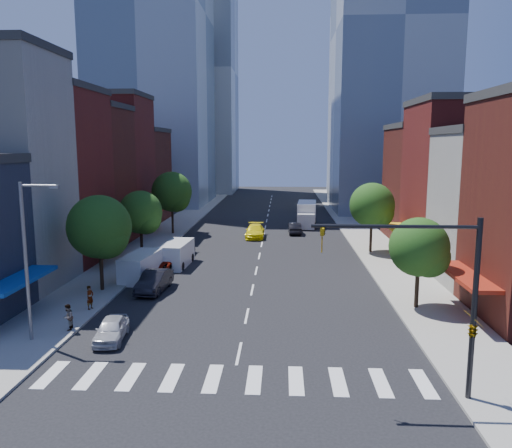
{
  "coord_description": "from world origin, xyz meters",
  "views": [
    {
      "loc": [
        2.26,
        -25.42,
        11.12
      ],
      "look_at": [
        0.23,
        13.23,
        5.0
      ],
      "focal_mm": 35.0,
      "sensor_mm": 36.0,
      "label": 1
    }
  ],
  "objects": [
    {
      "name": "traffic_car_oncoming",
      "position": [
        3.88,
        37.29,
        0.71
      ],
      "size": [
        1.67,
        4.38,
        1.43
      ],
      "primitive_type": "imported",
      "rotation": [
        0.0,
        0.0,
        3.18
      ],
      "color": "black",
      "rests_on": "ground"
    },
    {
      "name": "pedestrian_far",
      "position": [
        -10.5,
        2.55,
        0.94
      ],
      "size": [
        0.72,
        0.86,
        1.58
      ],
      "primitive_type": "imported",
      "rotation": [
        0.0,
        0.0,
        -1.41
      ],
      "color": "#999999",
      "rests_on": "sidewalk_left"
    },
    {
      "name": "bldg_left_4",
      "position": [
        -21.0,
        37.5,
        8.5
      ],
      "size": [
        12.0,
        9.0,
        17.0
      ],
      "primitive_type": "cube",
      "color": "maroon",
      "rests_on": "ground"
    },
    {
      "name": "traffic_car_far",
      "position": [
        6.5,
        58.93,
        0.7
      ],
      "size": [
        1.91,
        4.18,
        1.39
      ],
      "primitive_type": "imported",
      "rotation": [
        0.0,
        0.0,
        3.21
      ],
      "color": "#999999",
      "rests_on": "ground"
    },
    {
      "name": "bldg_left_3",
      "position": [
        -21.0,
        29.0,
        7.5
      ],
      "size": [
        12.0,
        8.0,
        15.0
      ],
      "primitive_type": "cube",
      "color": "#4F1813",
      "rests_on": "ground"
    },
    {
      "name": "tree_right_near",
      "position": [
        11.65,
        7.92,
        4.19
      ],
      "size": [
        4.0,
        4.0,
        6.2
      ],
      "color": "black",
      "rests_on": "sidewalk_right"
    },
    {
      "name": "taxi",
      "position": [
        -1.0,
        34.25,
        0.78
      ],
      "size": [
        2.23,
        5.42,
        1.57
      ],
      "primitive_type": "imported",
      "rotation": [
        0.0,
        0.0,
        0.01
      ],
      "color": "#FFEC0D",
      "rests_on": "ground"
    },
    {
      "name": "pedestrian_near",
      "position": [
        -10.65,
        6.42,
        0.96
      ],
      "size": [
        0.57,
        0.69,
        1.62
      ],
      "primitive_type": "imported",
      "rotation": [
        0.0,
        0.0,
        1.22
      ],
      "color": "#999999",
      "rests_on": "sidewalk_left"
    },
    {
      "name": "tree_left_near",
      "position": [
        -11.35,
        10.92,
        4.87
      ],
      "size": [
        4.8,
        4.8,
        7.3
      ],
      "color": "black",
      "rests_on": "sidewalk_left"
    },
    {
      "name": "cargo_van_far",
      "position": [
        -7.51,
        19.43,
        1.11
      ],
      "size": [
        2.44,
        5.38,
        2.24
      ],
      "rotation": [
        0.0,
        0.0,
        -0.06
      ],
      "color": "silver",
      "rests_on": "ground"
    },
    {
      "name": "bldg_right_3",
      "position": [
        21.0,
        34.0,
        6.5
      ],
      "size": [
        12.0,
        10.0,
        13.0
      ],
      "primitive_type": "cube",
      "color": "#4F1813",
      "rests_on": "ground"
    },
    {
      "name": "bldg_left_5",
      "position": [
        -21.0,
        47.0,
        6.5
      ],
      "size": [
        12.0,
        10.0,
        13.0
      ],
      "primitive_type": "cube",
      "color": "#4F1813",
      "rests_on": "ground"
    },
    {
      "name": "sidewalk_left",
      "position": [
        -12.5,
        40.0,
        0.07
      ],
      "size": [
        5.0,
        120.0,
        0.15
      ],
      "primitive_type": "cube",
      "color": "gray",
      "rests_on": "ground"
    },
    {
      "name": "tower_nw",
      "position": [
        -22.0,
        70.0,
        35.0
      ],
      "size": [
        20.0,
        22.0,
        70.0
      ],
      "primitive_type": "cube",
      "color": "#8C99A8",
      "rests_on": "ground"
    },
    {
      "name": "tree_left_mid",
      "position": [
        -11.35,
        21.92,
        4.53
      ],
      "size": [
        4.2,
        4.2,
        6.65
      ],
      "color": "black",
      "rests_on": "sidewalk_left"
    },
    {
      "name": "parked_car_third",
      "position": [
        -8.46,
        18.23,
        0.72
      ],
      "size": [
        2.84,
        5.36,
        1.44
      ],
      "primitive_type": "imported",
      "rotation": [
        0.0,
        0.0,
        -0.09
      ],
      "color": "#999999",
      "rests_on": "ground"
    },
    {
      "name": "cargo_van_near",
      "position": [
        -9.52,
        14.57,
        1.09
      ],
      "size": [
        2.65,
        5.36,
        2.2
      ],
      "rotation": [
        0.0,
        0.0,
        -0.12
      ],
      "color": "silver",
      "rests_on": "ground"
    },
    {
      "name": "tree_right_far",
      "position": [
        11.65,
        25.92,
        4.86
      ],
      "size": [
        4.6,
        4.6,
        7.2
      ],
      "color": "black",
      "rests_on": "sidewalk_right"
    },
    {
      "name": "ground",
      "position": [
        0.0,
        0.0,
        0.0
      ],
      "size": [
        220.0,
        220.0,
        0.0
      ],
      "primitive_type": "plane",
      "color": "black",
      "rests_on": "ground"
    },
    {
      "name": "tower_far_w",
      "position": [
        -18.0,
        95.0,
        28.0
      ],
      "size": [
        18.0,
        18.0,
        56.0
      ],
      "primitive_type": "cube",
      "color": "#9EA5AD",
      "rests_on": "ground"
    },
    {
      "name": "parked_car_front",
      "position": [
        -7.5,
        1.49,
        0.65
      ],
      "size": [
        1.95,
        3.99,
        1.31
      ],
      "primitive_type": "imported",
      "rotation": [
        0.0,
        0.0,
        0.11
      ],
      "color": "#B5B6BB",
      "rests_on": "ground"
    },
    {
      "name": "bldg_right_2",
      "position": [
        21.0,
        24.0,
        7.5
      ],
      "size": [
        12.0,
        10.0,
        15.0
      ],
      "primitive_type": "cube",
      "color": "maroon",
      "rests_on": "ground"
    },
    {
      "name": "box_truck",
      "position": [
        5.71,
        43.66,
        1.55
      ],
      "size": [
        2.98,
        8.26,
        3.27
      ],
      "rotation": [
        0.0,
        0.0,
        -0.07
      ],
      "color": "silver",
      "rests_on": "ground"
    },
    {
      "name": "crosswalk",
      "position": [
        0.0,
        -3.0,
        0.01
      ],
      "size": [
        19.0,
        3.0,
        0.01
      ],
      "primitive_type": "cube",
      "color": "silver",
      "rests_on": "ground"
    },
    {
      "name": "tower_far_e",
      "position": [
        24.0,
        85.0,
        40.0
      ],
      "size": [
        22.0,
        22.0,
        80.0
      ],
      "primitive_type": "cube",
      "color": "#8C99A8",
      "rests_on": "ground"
    },
    {
      "name": "parked_car_second",
      "position": [
        -7.5,
        11.25,
        0.8
      ],
      "size": [
        2.02,
        4.97,
        1.6
      ],
      "primitive_type": "imported",
      "rotation": [
        0.0,
        0.0,
        -0.07
      ],
      "color": "black",
      "rests_on": "ground"
    },
    {
      "name": "sidewalk_right",
      "position": [
        12.5,
        40.0,
        0.07
      ],
      "size": [
        5.0,
        120.0,
        0.15
      ],
      "primitive_type": "cube",
      "color": "gray",
      "rests_on": "ground"
    },
    {
      "name": "tower_ne",
      "position": [
        20.0,
        62.0,
        30.0
      ],
      "size": [
        18.0,
        20.0,
        60.0
      ],
      "primitive_type": "cube",
      "color": "#9EA5AD",
      "rests_on": "ground"
    },
    {
      "name": "tree_left_far",
      "position": [
        -11.35,
        35.92,
        5.2
      ],
      "size": [
        5.0,
        5.0,
        7.75
      ],
      "color": "black",
      "rests_on": "sidewalk_left"
    },
    {
      "name": "parked_car_rear",
      "position": [
        -7.67,
        23.6,
        0.66
      ],
      "size": [
        1.92,
        4.59,
        1.33
      ],
      "primitive_type": "imported",
      "rotation": [
        0.0,
        0.0,
        0.01
      ],
      "color": "black",
      "rests_on": "ground"
    },
    {
      "name": "streetlight",
      "position": [
        -11.81,
        1.0,
        5.28
      ],
      "size": [
        2.25,
        0.25,
        9.0
      ],
      "color": "slate",
      "rests_on": "sidewalk_left"
    },
    {
      "name": "traffic_signal",
      "position": [
        9.94,
        -4.5,
        4.16
      ],
      "size": [
        7.24,
        2.24,
        8.0
      ],
      "color": "black",
      "rests_on": "sidewalk_right"
    },
    {
      "name": "bldg_left_2",
      "position": [
        -21.0,
        20.5,
        8.0
      ],
      "size": [
        12.0,
        9.0,
        16.0
      ],
      "primitive_type": "cube",
      "color": "maroon",
      "rests_on": "ground"
    }
  ]
}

